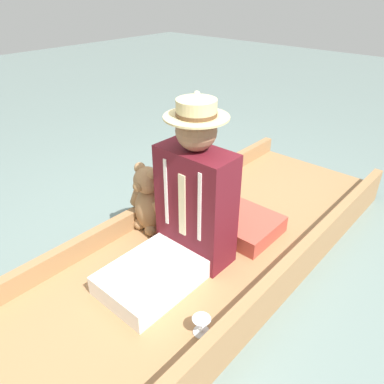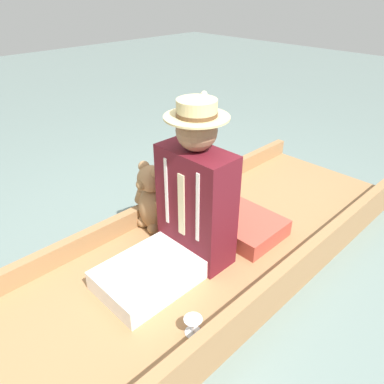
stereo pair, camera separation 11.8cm
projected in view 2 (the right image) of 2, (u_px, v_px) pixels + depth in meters
ground_plane at (190, 276)px, 2.22m from camera, size 16.00×16.00×0.00m
punt_boat at (190, 266)px, 2.17m from camera, size 1.04×3.26×0.26m
seat_cushion at (238, 222)px, 2.37m from camera, size 0.54×0.38×0.11m
seated_person at (185, 210)px, 1.97m from camera, size 0.42×0.76×0.91m
teddy_bear at (151, 199)px, 2.31m from camera, size 0.32×0.19×0.45m
wine_glass at (193, 323)px, 1.67m from camera, size 0.08×0.08×0.09m
walking_cane at (190, 145)px, 2.42m from camera, size 0.04×0.35×0.79m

